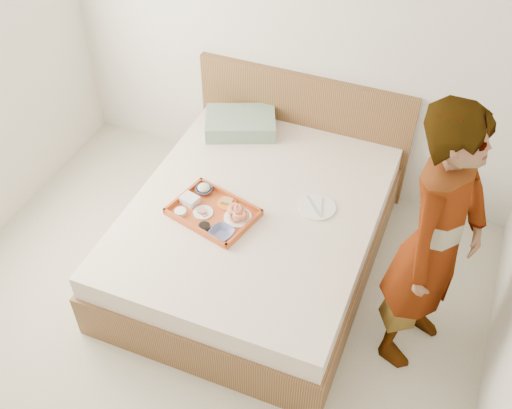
{
  "coord_description": "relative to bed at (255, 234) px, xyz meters",
  "views": [
    {
      "loc": [
        1.2,
        -1.64,
        3.31
      ],
      "look_at": [
        0.18,
        0.9,
        0.65
      ],
      "focal_mm": 42.72,
      "sensor_mm": 36.0,
      "label": 1
    }
  ],
  "objects": [
    {
      "name": "meat_plate",
      "position": [
        -0.28,
        -0.2,
        0.28
      ],
      "size": [
        0.16,
        0.16,
        0.01
      ],
      "primitive_type": "cylinder",
      "rotation": [
        0.0,
        0.0,
        -0.25
      ],
      "color": "white",
      "rests_on": "tray"
    },
    {
      "name": "cheese_round",
      "position": [
        -0.41,
        -0.26,
        0.29
      ],
      "size": [
        0.09,
        0.09,
        0.03
      ],
      "primitive_type": "cylinder",
      "rotation": [
        0.0,
        0.0,
        -0.25
      ],
      "color": "white",
      "rests_on": "tray"
    },
    {
      "name": "dinner_plate",
      "position": [
        0.39,
        0.13,
        0.27
      ],
      "size": [
        0.32,
        0.32,
        0.01
      ],
      "primitive_type": "cylinder",
      "rotation": [
        0.0,
        0.0,
        0.43
      ],
      "color": "white",
      "rests_on": "bed"
    },
    {
      "name": "headboard",
      "position": [
        0.0,
        0.97,
        0.21
      ],
      "size": [
        1.65,
        0.06,
        0.95
      ],
      "primitive_type": "cube",
      "color": "brown",
      "rests_on": "ground"
    },
    {
      "name": "prawn_plate",
      "position": [
        -0.05,
        -0.16,
        0.29
      ],
      "size": [
        0.22,
        0.22,
        0.01
      ],
      "primitive_type": "cylinder",
      "rotation": [
        0.0,
        0.0,
        -0.25
      ],
      "color": "white",
      "rests_on": "tray"
    },
    {
      "name": "bread_plate",
      "position": [
        -0.17,
        -0.06,
        0.28
      ],
      "size": [
        0.16,
        0.16,
        0.01
      ],
      "primitive_type": "cylinder",
      "rotation": [
        0.0,
        0.0,
        -0.25
      ],
      "color": "orange",
      "rests_on": "tray"
    },
    {
      "name": "tray",
      "position": [
        -0.22,
        -0.18,
        0.29
      ],
      "size": [
        0.6,
        0.5,
        0.05
      ],
      "primitive_type": "cube",
      "rotation": [
        0.0,
        0.0,
        -0.25
      ],
      "color": "#C54A16",
      "rests_on": "bed"
    },
    {
      "name": "navy_bowl_big",
      "position": [
        -0.09,
        -0.33,
        0.3
      ],
      "size": [
        0.18,
        0.18,
        0.04
      ],
      "primitive_type": "imported",
      "rotation": [
        0.0,
        0.0,
        -0.25
      ],
      "color": "#191C50",
      "rests_on": "tray"
    },
    {
      "name": "pillow",
      "position": [
        -0.41,
        0.72,
        0.33
      ],
      "size": [
        0.61,
        0.52,
        0.12
      ],
      "primitive_type": "cube",
      "rotation": [
        0.0,
        0.0,
        0.4
      ],
      "color": "gray",
      "rests_on": "bed"
    },
    {
      "name": "plastic_tub",
      "position": [
        -0.4,
        -0.14,
        0.3
      ],
      "size": [
        0.13,
        0.12,
        0.05
      ],
      "primitive_type": "cube",
      "rotation": [
        0.0,
        0.0,
        -0.25
      ],
      "color": "silver",
      "rests_on": "tray"
    },
    {
      "name": "salad_bowl",
      "position": [
        -0.36,
        -0.02,
        0.3
      ],
      "size": [
        0.14,
        0.14,
        0.04
      ],
      "primitive_type": "imported",
      "rotation": [
        0.0,
        0.0,
        -0.25
      ],
      "color": "#191C50",
      "rests_on": "tray"
    },
    {
      "name": "person",
      "position": [
        1.15,
        -0.25,
        0.63
      ],
      "size": [
        0.61,
        0.75,
        1.78
      ],
      "primitive_type": "imported",
      "rotation": [
        0.0,
        0.0,
        1.24
      ],
      "color": "white",
      "rests_on": "ground"
    },
    {
      "name": "bed",
      "position": [
        0.0,
        0.0,
        0.0
      ],
      "size": [
        1.65,
        2.0,
        0.53
      ],
      "primitive_type": "cube",
      "color": "brown",
      "rests_on": "ground"
    },
    {
      "name": "sauce_dish",
      "position": [
        -0.21,
        -0.32,
        0.29
      ],
      "size": [
        0.09,
        0.09,
        0.03
      ],
      "primitive_type": "cylinder",
      "rotation": [
        0.0,
        0.0,
        -0.25
      ],
      "color": "black",
      "rests_on": "tray"
    },
    {
      "name": "wall_back",
      "position": [
        -0.13,
        1.0,
        1.04
      ],
      "size": [
        3.5,
        0.01,
        2.6
      ],
      "primitive_type": "cube",
      "color": "silver",
      "rests_on": "ground"
    },
    {
      "name": "ground",
      "position": [
        -0.13,
        -1.0,
        -0.27
      ],
      "size": [
        3.5,
        4.0,
        0.01
      ],
      "primitive_type": "cube",
      "color": "beige",
      "rests_on": "ground"
    }
  ]
}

